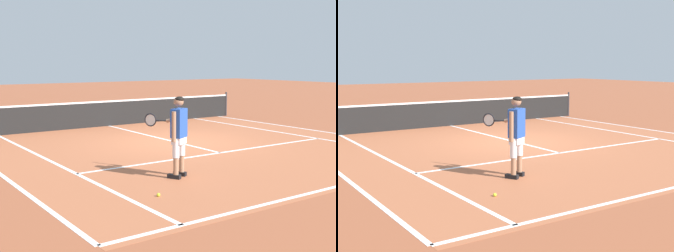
% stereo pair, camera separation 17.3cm
% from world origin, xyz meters
% --- Properties ---
extents(ground_plane, '(80.00, 80.00, 0.00)m').
position_xyz_m(ground_plane, '(0.00, 0.00, 0.00)').
color(ground_plane, '#9E5133').
extents(court_inner_surface, '(10.98, 10.65, 0.00)m').
position_xyz_m(court_inner_surface, '(0.00, -0.82, 0.00)').
color(court_inner_surface, '#B2603D').
rests_on(court_inner_surface, ground).
extents(line_service, '(8.23, 0.10, 0.01)m').
position_xyz_m(line_service, '(0.00, -2.09, 0.00)').
color(line_service, white).
rests_on(line_service, ground).
extents(line_centre_service, '(0.10, 6.40, 0.01)m').
position_xyz_m(line_centre_service, '(0.00, 1.11, 0.00)').
color(line_centre_service, white).
rests_on(line_centre_service, ground).
extents(line_singles_left, '(0.10, 10.25, 0.01)m').
position_xyz_m(line_singles_left, '(-4.12, -0.82, 0.00)').
color(line_singles_left, white).
rests_on(line_singles_left, ground).
extents(line_singles_right, '(0.10, 10.25, 0.01)m').
position_xyz_m(line_singles_right, '(4.12, -0.82, 0.00)').
color(line_singles_right, white).
rests_on(line_singles_right, ground).
extents(line_doubles_right, '(0.10, 10.25, 0.01)m').
position_xyz_m(line_doubles_right, '(5.49, -0.82, 0.00)').
color(line_doubles_right, white).
rests_on(line_doubles_right, ground).
extents(tennis_net, '(11.96, 0.08, 1.07)m').
position_xyz_m(tennis_net, '(0.00, 4.31, 0.50)').
color(tennis_net, '#333338').
rests_on(tennis_net, ground).
extents(tennis_player, '(0.55, 1.23, 1.71)m').
position_xyz_m(tennis_player, '(-2.46, -3.56, 0.99)').
color(tennis_player, black).
rests_on(tennis_player, ground).
extents(tennis_ball_near_feet, '(0.07, 0.07, 0.07)m').
position_xyz_m(tennis_ball_near_feet, '(-3.58, -4.52, 0.03)').
color(tennis_ball_near_feet, '#CCE02D').
rests_on(tennis_ball_near_feet, ground).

